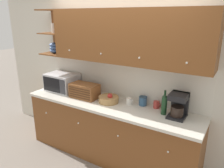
{
  "coord_description": "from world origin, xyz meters",
  "views": [
    {
      "loc": [
        1.63,
        -2.85,
        2.17
      ],
      "look_at": [
        0.0,
        -0.21,
        1.19
      ],
      "focal_mm": 35.0,
      "sensor_mm": 36.0,
      "label": 1
    }
  ],
  "objects_px": {
    "microwave": "(62,82)",
    "fruit_basket": "(109,99)",
    "wine_bottle": "(164,104)",
    "coffee_maker": "(178,105)",
    "storage_canister": "(143,101)",
    "mug": "(129,101)",
    "mug_blue_second": "(157,105)",
    "bread_box": "(85,91)"
  },
  "relations": [
    {
      "from": "mug_blue_second",
      "to": "mug",
      "type": "bearing_deg",
      "value": -168.09
    },
    {
      "from": "coffee_maker",
      "to": "mug",
      "type": "bearing_deg",
      "value": 177.51
    },
    {
      "from": "mug_blue_second",
      "to": "wine_bottle",
      "type": "xyz_separation_m",
      "value": [
        0.15,
        -0.14,
        0.1
      ]
    },
    {
      "from": "storage_canister",
      "to": "fruit_basket",
      "type": "bearing_deg",
      "value": -160.66
    },
    {
      "from": "storage_canister",
      "to": "coffee_maker",
      "type": "distance_m",
      "value": 0.56
    },
    {
      "from": "mug",
      "to": "coffee_maker",
      "type": "relative_size",
      "value": 0.31
    },
    {
      "from": "mug",
      "to": "coffee_maker",
      "type": "bearing_deg",
      "value": -2.49
    },
    {
      "from": "microwave",
      "to": "mug",
      "type": "bearing_deg",
      "value": 2.44
    },
    {
      "from": "mug_blue_second",
      "to": "bread_box",
      "type": "bearing_deg",
      "value": -169.68
    },
    {
      "from": "mug",
      "to": "coffee_maker",
      "type": "height_order",
      "value": "coffee_maker"
    },
    {
      "from": "microwave",
      "to": "storage_canister",
      "type": "xyz_separation_m",
      "value": [
        1.46,
        0.13,
        -0.08
      ]
    },
    {
      "from": "bread_box",
      "to": "fruit_basket",
      "type": "bearing_deg",
      "value": 4.0
    },
    {
      "from": "wine_bottle",
      "to": "coffee_maker",
      "type": "relative_size",
      "value": 1.03
    },
    {
      "from": "microwave",
      "to": "bread_box",
      "type": "bearing_deg",
      "value": -7.16
    },
    {
      "from": "mug",
      "to": "coffee_maker",
      "type": "xyz_separation_m",
      "value": [
        0.72,
        -0.03,
        0.11
      ]
    },
    {
      "from": "mug",
      "to": "mug_blue_second",
      "type": "distance_m",
      "value": 0.4
    },
    {
      "from": "mug_blue_second",
      "to": "fruit_basket",
      "type": "bearing_deg",
      "value": -165.82
    },
    {
      "from": "microwave",
      "to": "storage_canister",
      "type": "bearing_deg",
      "value": 5.15
    },
    {
      "from": "wine_bottle",
      "to": "coffee_maker",
      "type": "height_order",
      "value": "wine_bottle"
    },
    {
      "from": "storage_canister",
      "to": "wine_bottle",
      "type": "height_order",
      "value": "wine_bottle"
    },
    {
      "from": "bread_box",
      "to": "mug_blue_second",
      "type": "xyz_separation_m",
      "value": [
        1.13,
        0.2,
        -0.06
      ]
    },
    {
      "from": "mug_blue_second",
      "to": "storage_canister",
      "type": "bearing_deg",
      "value": -178.64
    },
    {
      "from": "fruit_basket",
      "to": "storage_canister",
      "type": "height_order",
      "value": "fruit_basket"
    },
    {
      "from": "storage_canister",
      "to": "bread_box",
      "type": "bearing_deg",
      "value": -167.71
    },
    {
      "from": "microwave",
      "to": "wine_bottle",
      "type": "xyz_separation_m",
      "value": [
        1.82,
        -0.0,
        -0.0
      ]
    },
    {
      "from": "fruit_basket",
      "to": "microwave",
      "type": "bearing_deg",
      "value": 177.79
    },
    {
      "from": "fruit_basket",
      "to": "mug",
      "type": "height_order",
      "value": "fruit_basket"
    },
    {
      "from": "microwave",
      "to": "bread_box",
      "type": "height_order",
      "value": "microwave"
    },
    {
      "from": "wine_bottle",
      "to": "mug",
      "type": "bearing_deg",
      "value": 174.21
    },
    {
      "from": "mug",
      "to": "wine_bottle",
      "type": "bearing_deg",
      "value": -5.79
    },
    {
      "from": "mug",
      "to": "wine_bottle",
      "type": "distance_m",
      "value": 0.55
    },
    {
      "from": "microwave",
      "to": "coffee_maker",
      "type": "distance_m",
      "value": 2.0
    },
    {
      "from": "mug",
      "to": "mug_blue_second",
      "type": "relative_size",
      "value": 0.97
    },
    {
      "from": "fruit_basket",
      "to": "mug_blue_second",
      "type": "xyz_separation_m",
      "value": [
        0.69,
        0.17,
        0.0
      ]
    },
    {
      "from": "wine_bottle",
      "to": "coffee_maker",
      "type": "bearing_deg",
      "value": 7.6
    },
    {
      "from": "bread_box",
      "to": "mug",
      "type": "xyz_separation_m",
      "value": [
        0.74,
        0.12,
        -0.06
      ]
    },
    {
      "from": "storage_canister",
      "to": "wine_bottle",
      "type": "relative_size",
      "value": 0.4
    },
    {
      "from": "microwave",
      "to": "fruit_basket",
      "type": "bearing_deg",
      "value": -2.21
    },
    {
      "from": "mug",
      "to": "storage_canister",
      "type": "distance_m",
      "value": 0.2
    },
    {
      "from": "fruit_basket",
      "to": "storage_canister",
      "type": "xyz_separation_m",
      "value": [
        0.48,
        0.17,
        0.02
      ]
    },
    {
      "from": "microwave",
      "to": "wine_bottle",
      "type": "relative_size",
      "value": 1.59
    },
    {
      "from": "bread_box",
      "to": "wine_bottle",
      "type": "distance_m",
      "value": 1.28
    }
  ]
}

